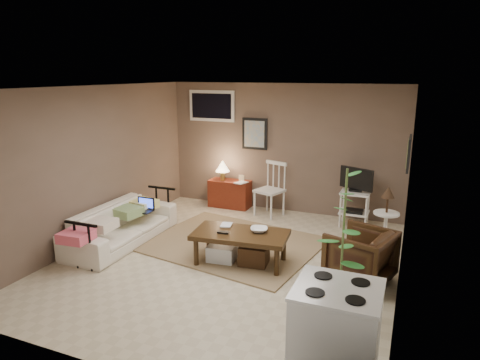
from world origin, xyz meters
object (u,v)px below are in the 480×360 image
at_px(tv_stand, 355,196).
at_px(potted_plant, 343,238).
at_px(red_console, 229,191).
at_px(spindle_chair, 270,191).
at_px(armchair, 360,253).
at_px(stove, 335,337).
at_px(sofa, 122,219).
at_px(coffee_table, 240,245).
at_px(side_table, 387,211).

distance_m(tv_stand, potted_plant, 2.91).
bearing_deg(red_console, spindle_chair, -10.58).
xyz_separation_m(armchair, potted_plant, (-0.10, -0.86, 0.51)).
xyz_separation_m(tv_stand, stove, (0.39, -4.02, -0.09)).
height_order(sofa, tv_stand, tv_stand).
relative_size(armchair, potted_plant, 0.45).
distance_m(armchair, potted_plant, 1.01).
bearing_deg(coffee_table, tv_stand, 59.83).
xyz_separation_m(coffee_table, spindle_chair, (-0.29, 2.15, 0.19)).
bearing_deg(stove, red_console, 123.90).
xyz_separation_m(coffee_table, stove, (1.64, -1.88, 0.18)).
xyz_separation_m(spindle_chair, potted_plant, (1.78, -2.89, 0.42)).
bearing_deg(side_table, potted_plant, -99.29).
height_order(coffee_table, spindle_chair, spindle_chair).
relative_size(tv_stand, potted_plant, 0.62).
xyz_separation_m(spindle_chair, armchair, (1.88, -2.03, -0.09)).
xyz_separation_m(red_console, spindle_chair, (0.90, -0.17, 0.14)).
relative_size(sofa, potted_plant, 1.20).
relative_size(potted_plant, stove, 1.82).
bearing_deg(stove, spindle_chair, 115.52).
relative_size(red_console, stove, 1.02).
bearing_deg(stove, sofa, 152.44).
height_order(red_console, armchair, red_console).
bearing_deg(armchair, red_console, -110.11).
distance_m(coffee_table, tv_stand, 2.49).
relative_size(sofa, side_table, 2.01).
distance_m(spindle_chair, stove, 4.47).
distance_m(coffee_table, potted_plant, 1.77).
relative_size(sofa, spindle_chair, 2.01).
distance_m(tv_stand, stove, 4.04).
bearing_deg(sofa, stove, -117.56).
relative_size(sofa, red_console, 2.15).
bearing_deg(coffee_table, spindle_chair, 97.63).
xyz_separation_m(side_table, armchair, (-0.22, -1.11, -0.24)).
height_order(red_console, stove, red_console).
bearing_deg(armchair, coffee_table, -67.28).
bearing_deg(red_console, armchair, -38.28).
bearing_deg(tv_stand, red_console, 175.72).
height_order(armchair, stove, stove).
relative_size(red_console, tv_stand, 0.90).
bearing_deg(sofa, potted_plant, -102.09).
bearing_deg(potted_plant, armchair, 83.07).
height_order(coffee_table, sofa, sofa).
bearing_deg(sofa, coffee_table, -90.25).
bearing_deg(spindle_chair, stove, -64.48).
distance_m(sofa, red_console, 2.45).
bearing_deg(side_table, sofa, -162.05).
height_order(side_table, armchair, side_table).
distance_m(red_console, stove, 5.07).
xyz_separation_m(potted_plant, stove, (0.15, -1.15, -0.43)).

